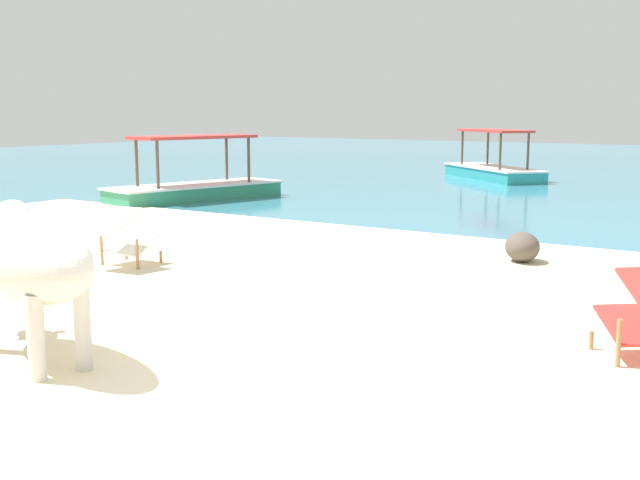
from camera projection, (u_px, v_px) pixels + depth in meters
name	position (u px, v px, depth m)	size (l,w,h in m)	color
sand_beach	(99.00, 384.00, 5.22)	(18.00, 14.00, 0.04)	beige
cow	(27.00, 257.00, 5.57)	(2.03, 0.98, 1.13)	beige
deck_chair_far	(122.00, 233.00, 8.96)	(0.62, 0.82, 0.68)	#A37A4C
shore_rock_medium	(522.00, 247.00, 9.29)	(0.52, 0.40, 0.35)	brown
boat_green	(195.00, 186.00, 15.92)	(2.01, 3.84, 1.29)	#338E66
boat_teal	(493.00, 168.00, 20.75)	(3.52, 3.30, 1.29)	teal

